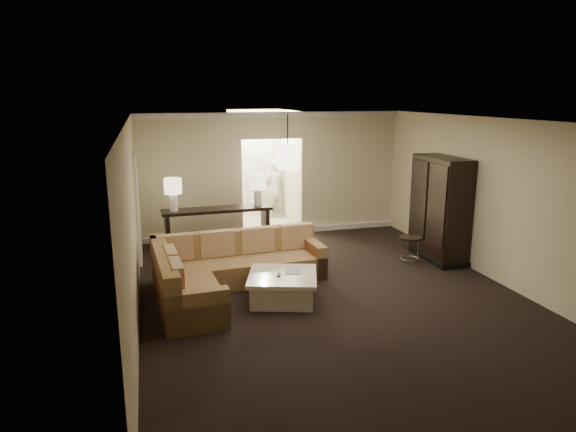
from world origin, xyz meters
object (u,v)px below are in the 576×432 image
object	(u,v)px
console_table	(218,225)
person	(275,185)
sectional_sofa	(224,271)
armoire	(439,211)
drink_table	(410,244)
coffee_table	(283,287)

from	to	relation	value
console_table	person	xyz separation A→B (m)	(1.85, 2.46, 0.33)
sectional_sofa	console_table	xyz separation A→B (m)	(0.23, 2.40, 0.17)
armoire	drink_table	distance (m)	0.90
coffee_table	console_table	bearing A→B (deg)	101.13
sectional_sofa	console_table	distance (m)	2.41
coffee_table	person	bearing A→B (deg)	77.15
sectional_sofa	drink_table	world-z (taller)	sectional_sofa
console_table	drink_table	bearing A→B (deg)	-31.24
drink_table	person	world-z (taller)	person
sectional_sofa	armoire	bearing A→B (deg)	4.13
armoire	drink_table	size ratio (longest dim) A/B	3.85
coffee_table	armoire	bearing A→B (deg)	19.29
console_table	drink_table	xyz separation A→B (m)	(3.42, -1.94, -0.15)
person	coffee_table	bearing A→B (deg)	70.80
armoire	person	world-z (taller)	armoire
console_table	drink_table	size ratio (longest dim) A/B	4.34
armoire	person	size ratio (longest dim) A/B	1.19
console_table	drink_table	distance (m)	3.94
coffee_table	armoire	world-z (taller)	armoire
coffee_table	armoire	size ratio (longest dim) A/B	0.66
drink_table	armoire	bearing A→B (deg)	10.90
person	console_table	bearing A→B (deg)	46.70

